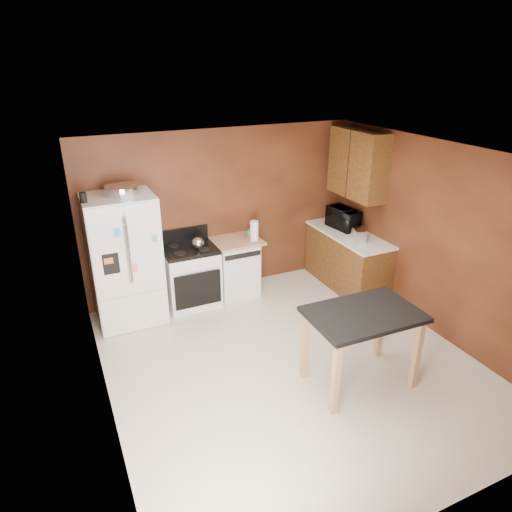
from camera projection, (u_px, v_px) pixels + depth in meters
floor at (291, 363)px, 5.55m from camera, size 4.50×4.50×0.00m
ceiling at (298, 157)px, 4.55m from camera, size 4.50×4.50×0.00m
wall_back at (222, 212)px, 6.92m from camera, size 4.20×0.00×4.20m
wall_front at (451, 396)px, 3.18m from camera, size 4.20×0.00×4.20m
wall_left at (97, 311)px, 4.24m from camera, size 0.00×4.50×4.50m
wall_right at (437, 241)px, 5.85m from camera, size 0.00×4.50×4.50m
roasting_pan at (122, 190)px, 5.84m from camera, size 0.43×0.43×0.11m
pen_cup at (83, 198)px, 5.49m from camera, size 0.08×0.08×0.13m
kettle at (198, 243)px, 6.47m from camera, size 0.17×0.17×0.17m
paper_towel at (254, 231)px, 6.79m from camera, size 0.13×0.13×0.30m
green_canister at (250, 233)px, 6.97m from camera, size 0.12×0.12×0.11m
toaster at (359, 235)px, 6.76m from camera, size 0.24×0.29×0.19m
microwave at (343, 219)px, 7.24m from camera, size 0.43×0.58×0.30m
refrigerator at (125, 260)px, 6.15m from camera, size 0.90×0.80×1.80m
gas_range at (191, 275)px, 6.72m from camera, size 0.76×0.68×1.10m
dishwasher at (235, 266)px, 7.02m from camera, size 0.78×0.63×0.89m
right_cabinets at (350, 232)px, 7.12m from camera, size 0.63×1.58×2.45m
island at (363, 324)px, 4.94m from camera, size 1.22×0.83×0.91m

